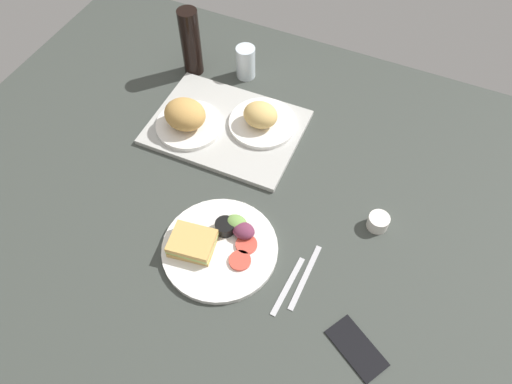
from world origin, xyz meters
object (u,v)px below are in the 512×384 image
at_px(drinking_glass, 246,62).
at_px(fork, 288,286).
at_px(serving_tray, 226,127).
at_px(knife, 305,277).
at_px(bread_plate_near, 186,118).
at_px(cell_phone, 357,348).
at_px(plate_with_salad, 217,244).
at_px(espresso_cup, 378,222).
at_px(soda_bottle, 191,42).
at_px(bread_plate_far, 262,119).

bearing_deg(drinking_glass, fork, -57.13).
xyz_separation_m(serving_tray, knife, (0.40, -0.36, -0.01)).
height_order(bread_plate_near, drinking_glass, bread_plate_near).
relative_size(drinking_glass, cell_phone, 0.77).
xyz_separation_m(plate_with_salad, espresso_cup, (0.36, 0.23, 0.00)).
bearing_deg(fork, cell_phone, -107.45).
bearing_deg(serving_tray, knife, -42.20).
distance_m(soda_bottle, espresso_cup, 0.82).
relative_size(serving_tray, knife, 2.37).
bearing_deg(knife, bread_plate_far, 37.76).
height_order(bread_plate_far, soda_bottle, soda_bottle).
xyz_separation_m(serving_tray, soda_bottle, (-0.22, 0.20, 0.11)).
height_order(serving_tray, drinking_glass, drinking_glass).
relative_size(bread_plate_near, plate_with_salad, 0.68).
bearing_deg(plate_with_salad, serving_tray, 113.38).
xyz_separation_m(knife, cell_phone, (0.17, -0.12, 0.00)).
distance_m(bread_plate_near, espresso_cup, 0.63).
bearing_deg(bread_plate_near, plate_with_salad, -50.57).
bearing_deg(plate_with_salad, drinking_glass, 108.81).
xyz_separation_m(bread_plate_far, cell_phone, (0.47, -0.52, -0.04)).
relative_size(drinking_glass, fork, 0.65).
bearing_deg(serving_tray, cell_phone, -40.05).
distance_m(soda_bottle, fork, 0.85).
height_order(soda_bottle, espresso_cup, soda_bottle).
distance_m(espresso_cup, cell_phone, 0.34).
relative_size(serving_tray, bread_plate_far, 2.17).
xyz_separation_m(plate_with_salad, cell_phone, (0.41, -0.10, -0.01)).
bearing_deg(bread_plate_near, fork, -36.36).
bearing_deg(soda_bottle, bread_plate_far, -25.40).
distance_m(bread_plate_far, knife, 0.51).
bearing_deg(bread_plate_far, plate_with_salad, -81.19).
distance_m(bread_plate_near, bread_plate_far, 0.22).
height_order(bread_plate_far, espresso_cup, bread_plate_far).
height_order(knife, cell_phone, cell_phone).
distance_m(bread_plate_far, plate_with_salad, 0.43).
distance_m(plate_with_salad, drinking_glass, 0.66).
bearing_deg(knife, soda_bottle, 49.19).
distance_m(plate_with_salad, soda_bottle, 0.70).
relative_size(plate_with_salad, cell_phone, 2.07).
xyz_separation_m(plate_with_salad, soda_bottle, (-0.38, 0.57, 0.10)).
bearing_deg(drinking_glass, bread_plate_near, -100.13).
distance_m(serving_tray, knife, 0.54).
bearing_deg(cell_phone, knife, 175.78).
relative_size(plate_with_salad, drinking_glass, 2.69).
bearing_deg(soda_bottle, serving_tray, -41.75).
xyz_separation_m(plate_with_salad, knife, (0.24, 0.02, -0.01)).
height_order(plate_with_salad, knife, plate_with_salad).
height_order(bread_plate_near, cell_phone, bread_plate_near).
bearing_deg(knife, cell_phone, -123.17).
bearing_deg(knife, plate_with_salad, 95.09).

